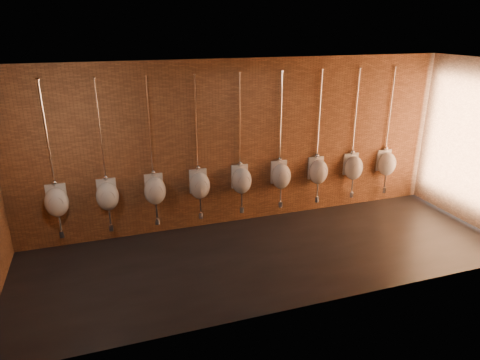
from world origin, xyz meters
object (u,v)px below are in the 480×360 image
(urinal_1, at_px, (107,195))
(urinal_5, at_px, (281,175))
(urinal_2, at_px, (155,190))
(urinal_3, at_px, (200,185))
(urinal_6, at_px, (318,171))
(urinal_7, at_px, (353,167))
(urinal_0, at_px, (57,201))
(urinal_8, at_px, (387,163))
(urinal_4, at_px, (242,180))

(urinal_1, xyz_separation_m, urinal_5, (3.34, 0.00, 0.00))
(urinal_2, xyz_separation_m, urinal_5, (2.51, 0.00, 0.00))
(urinal_3, relative_size, urinal_6, 1.00)
(urinal_3, bearing_deg, urinal_7, 0.00)
(urinal_5, bearing_deg, urinal_2, 180.00)
(urinal_0, bearing_deg, urinal_7, 0.00)
(urinal_7, bearing_deg, urinal_0, 180.00)
(urinal_1, distance_m, urinal_2, 0.84)
(urinal_5, xyz_separation_m, urinal_6, (0.84, 0.00, 0.00))
(urinal_1, height_order, urinal_6, same)
(urinal_6, relative_size, urinal_8, 1.00)
(urinal_2, bearing_deg, urinal_0, 180.00)
(urinal_3, distance_m, urinal_8, 4.18)
(urinal_1, distance_m, urinal_5, 3.34)
(urinal_0, relative_size, urinal_1, 1.00)
(urinal_4, height_order, urinal_6, same)
(urinal_8, bearing_deg, urinal_0, 180.00)
(urinal_0, xyz_separation_m, urinal_6, (5.02, 0.00, 0.00))
(urinal_3, xyz_separation_m, urinal_5, (1.67, 0.00, 0.00))
(urinal_2, relative_size, urinal_4, 1.00)
(urinal_3, relative_size, urinal_4, 1.00)
(urinal_5, xyz_separation_m, urinal_8, (2.51, 0.00, 0.00))
(urinal_7, bearing_deg, urinal_8, 0.00)
(urinal_3, height_order, urinal_6, same)
(urinal_5, height_order, urinal_6, same)
(urinal_3, xyz_separation_m, urinal_8, (4.18, 0.00, 0.00))
(urinal_5, distance_m, urinal_7, 1.67)
(urinal_3, distance_m, urinal_7, 3.34)
(urinal_6, height_order, urinal_7, same)
(urinal_1, relative_size, urinal_5, 1.00)
(urinal_2, distance_m, urinal_4, 1.67)
(urinal_6, distance_m, urinal_8, 1.67)
(urinal_3, relative_size, urinal_7, 1.00)
(urinal_0, distance_m, urinal_6, 5.02)
(urinal_6, height_order, urinal_8, same)
(urinal_2, bearing_deg, urinal_1, 180.00)
(urinal_5, bearing_deg, urinal_4, 180.00)
(urinal_0, relative_size, urinal_4, 1.00)
(urinal_4, bearing_deg, urinal_1, 180.00)
(urinal_1, relative_size, urinal_6, 1.00)
(urinal_5, relative_size, urinal_7, 1.00)
(urinal_0, relative_size, urinal_7, 1.00)
(urinal_1, xyz_separation_m, urinal_3, (1.67, 0.00, 0.00))
(urinal_0, xyz_separation_m, urinal_3, (2.51, 0.00, 0.00))
(urinal_3, height_order, urinal_5, same)
(urinal_2, height_order, urinal_5, same)
(urinal_3, bearing_deg, urinal_2, 180.00)
(urinal_1, relative_size, urinal_3, 1.00)
(urinal_4, bearing_deg, urinal_5, 0.00)
(urinal_3, bearing_deg, urinal_1, 180.00)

